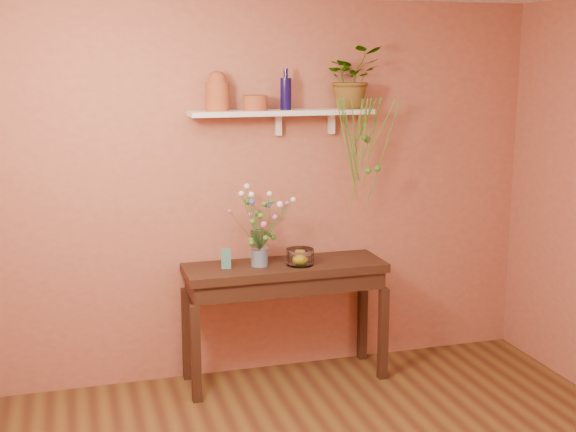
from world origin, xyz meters
name	(u,v)px	position (x,y,z in m)	size (l,w,h in m)	color
room	(380,258)	(0.00, 0.00, 1.35)	(4.04, 4.04, 2.70)	brown
sideboard	(285,281)	(0.04, 1.75, 0.74)	(1.42, 0.46, 0.86)	#371B12
wall_shelf	(283,113)	(0.06, 1.87, 1.92)	(1.30, 0.24, 0.19)	white
terracotta_jug	(217,92)	(-0.40, 1.87, 2.07)	(0.21, 0.21, 0.27)	#9E4E23
terracotta_pot	(255,103)	(-0.15, 1.84, 1.99)	(0.17, 0.17, 0.10)	#9E4E23
blue_bottle	(286,93)	(0.07, 1.86, 2.05)	(0.10, 0.10, 0.28)	#0E093B
spider_plant	(352,78)	(0.56, 1.87, 2.16)	(0.39, 0.34, 0.44)	#3A7722
plant_fronds	(365,145)	(0.61, 1.72, 1.69)	(0.47, 0.30, 0.76)	#3A7722
glass_vase	(259,251)	(-0.15, 1.75, 0.97)	(0.12, 0.12, 0.25)	white
bouquet	(261,215)	(-0.14, 1.74, 1.23)	(0.45, 0.35, 0.46)	#386B28
glass_bowl	(300,257)	(0.13, 1.69, 0.92)	(0.19, 0.19, 0.12)	white
lemon	(300,259)	(0.13, 1.70, 0.91)	(0.07, 0.07, 0.07)	yellow
carton	(226,259)	(-0.39, 1.76, 0.93)	(0.07, 0.05, 0.13)	#34698D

